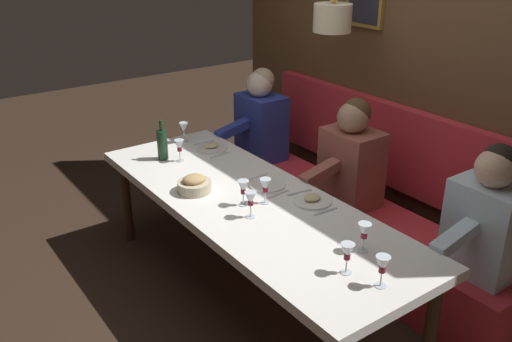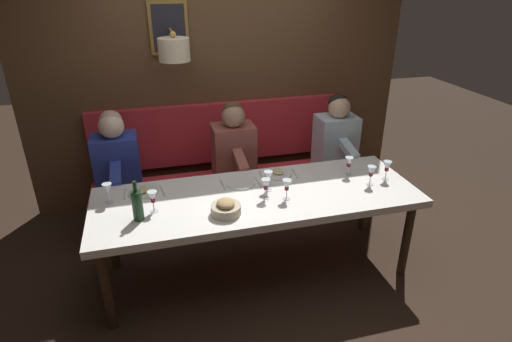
{
  "view_description": "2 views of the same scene",
  "coord_description": "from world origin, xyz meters",
  "px_view_note": "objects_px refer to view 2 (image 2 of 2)",
  "views": [
    {
      "loc": [
        -1.77,
        -2.53,
        2.3
      ],
      "look_at": [
        0.05,
        -0.0,
        0.92
      ],
      "focal_mm": 38.69,
      "sensor_mm": 36.0,
      "label": 1
    },
    {
      "loc": [
        -2.81,
        0.77,
        2.33
      ],
      "look_at": [
        0.05,
        -0.0,
        0.92
      ],
      "focal_mm": 29.5,
      "sensor_mm": 36.0,
      "label": 2
    }
  ],
  "objects_px": {
    "diner_nearest": "(336,135)",
    "wine_glass_5": "(287,186)",
    "dining_table": "(258,201)",
    "wine_glass_2": "(268,177)",
    "wine_glass_7": "(266,185)",
    "bread_bowl": "(226,208)",
    "wine_bottle": "(137,205)",
    "wine_glass_0": "(371,172)",
    "wine_glass_4": "(153,198)",
    "diner_middle": "(116,157)",
    "wine_glass_6": "(387,167)",
    "wine_glass_3": "(349,163)",
    "diner_near": "(234,145)",
    "wine_glass_1": "(107,189)"
  },
  "relations": [
    {
      "from": "wine_glass_0",
      "to": "wine_glass_7",
      "type": "distance_m",
      "value": 0.89
    },
    {
      "from": "wine_glass_1",
      "to": "wine_glass_6",
      "type": "xyz_separation_m",
      "value": [
        -0.18,
        -2.23,
        -0.0
      ]
    },
    {
      "from": "wine_bottle",
      "to": "diner_nearest",
      "type": "bearing_deg",
      "value": -62.8
    },
    {
      "from": "wine_glass_7",
      "to": "bread_bowl",
      "type": "relative_size",
      "value": 0.75
    },
    {
      "from": "wine_glass_4",
      "to": "wine_bottle",
      "type": "height_order",
      "value": "wine_bottle"
    },
    {
      "from": "wine_glass_0",
      "to": "wine_glass_4",
      "type": "xyz_separation_m",
      "value": [
        0.02,
        1.74,
        -0.0
      ]
    },
    {
      "from": "wine_glass_3",
      "to": "wine_glass_7",
      "type": "bearing_deg",
      "value": 104.81
    },
    {
      "from": "wine_glass_5",
      "to": "diner_near",
      "type": "bearing_deg",
      "value": 10.98
    },
    {
      "from": "wine_glass_3",
      "to": "wine_glass_6",
      "type": "relative_size",
      "value": 1.0
    },
    {
      "from": "wine_glass_0",
      "to": "wine_glass_6",
      "type": "relative_size",
      "value": 1.0
    },
    {
      "from": "wine_glass_4",
      "to": "wine_glass_5",
      "type": "relative_size",
      "value": 1.0
    },
    {
      "from": "diner_nearest",
      "to": "wine_bottle",
      "type": "distance_m",
      "value": 2.23
    },
    {
      "from": "bread_bowl",
      "to": "diner_nearest",
      "type": "bearing_deg",
      "value": -51.16
    },
    {
      "from": "wine_glass_3",
      "to": "wine_glass_5",
      "type": "xyz_separation_m",
      "value": [
        -0.26,
        0.65,
        0.0
      ]
    },
    {
      "from": "diner_near",
      "to": "wine_glass_1",
      "type": "bearing_deg",
      "value": 122.88
    },
    {
      "from": "diner_nearest",
      "to": "wine_glass_5",
      "type": "height_order",
      "value": "diner_nearest"
    },
    {
      "from": "diner_middle",
      "to": "wine_glass_6",
      "type": "height_order",
      "value": "diner_middle"
    },
    {
      "from": "diner_nearest",
      "to": "wine_glass_0",
      "type": "bearing_deg",
      "value": 171.78
    },
    {
      "from": "wine_glass_0",
      "to": "wine_glass_7",
      "type": "bearing_deg",
      "value": 89.92
    },
    {
      "from": "dining_table",
      "to": "diner_middle",
      "type": "relative_size",
      "value": 3.23
    },
    {
      "from": "diner_middle",
      "to": "wine_glass_2",
      "type": "height_order",
      "value": "diner_middle"
    },
    {
      "from": "wine_glass_6",
      "to": "wine_glass_7",
      "type": "distance_m",
      "value": 1.07
    },
    {
      "from": "diner_middle",
      "to": "wine_glass_6",
      "type": "relative_size",
      "value": 4.82
    },
    {
      "from": "wine_glass_2",
      "to": "wine_bottle",
      "type": "relative_size",
      "value": 0.55
    },
    {
      "from": "dining_table",
      "to": "wine_glass_2",
      "type": "bearing_deg",
      "value": -64.32
    },
    {
      "from": "wine_glass_0",
      "to": "wine_glass_2",
      "type": "xyz_separation_m",
      "value": [
        0.13,
        0.84,
        0.0
      ]
    },
    {
      "from": "dining_table",
      "to": "wine_glass_0",
      "type": "distance_m",
      "value": 0.96
    },
    {
      "from": "wine_glass_2",
      "to": "wine_glass_6",
      "type": "bearing_deg",
      "value": -94.01
    },
    {
      "from": "diner_near",
      "to": "wine_glass_1",
      "type": "xyz_separation_m",
      "value": [
        -0.72,
        1.12,
        0.04
      ]
    },
    {
      "from": "diner_near",
      "to": "wine_glass_5",
      "type": "bearing_deg",
      "value": -169.02
    },
    {
      "from": "wine_glass_4",
      "to": "wine_glass_6",
      "type": "xyz_separation_m",
      "value": [
        0.03,
        -1.91,
        0.0
      ]
    },
    {
      "from": "diner_middle",
      "to": "wine_glass_6",
      "type": "distance_m",
      "value": 2.38
    },
    {
      "from": "wine_glass_6",
      "to": "wine_bottle",
      "type": "height_order",
      "value": "wine_bottle"
    },
    {
      "from": "wine_glass_1",
      "to": "bread_bowl",
      "type": "relative_size",
      "value": 0.75
    },
    {
      "from": "diner_nearest",
      "to": "wine_glass_2",
      "type": "bearing_deg",
      "value": 130.52
    },
    {
      "from": "wine_bottle",
      "to": "bread_bowl",
      "type": "height_order",
      "value": "wine_bottle"
    },
    {
      "from": "diner_nearest",
      "to": "wine_glass_6",
      "type": "height_order",
      "value": "diner_nearest"
    },
    {
      "from": "wine_glass_1",
      "to": "wine_glass_2",
      "type": "xyz_separation_m",
      "value": [
        -0.11,
        -1.22,
        -0.0
      ]
    },
    {
      "from": "wine_glass_3",
      "to": "wine_glass_6",
      "type": "xyz_separation_m",
      "value": [
        -0.16,
        -0.27,
        -0.0
      ]
    },
    {
      "from": "wine_glass_6",
      "to": "wine_bottle",
      "type": "relative_size",
      "value": 0.55
    },
    {
      "from": "diner_middle",
      "to": "wine_glass_0",
      "type": "relative_size",
      "value": 4.82
    },
    {
      "from": "dining_table",
      "to": "wine_glass_2",
      "type": "height_order",
      "value": "wine_glass_2"
    },
    {
      "from": "diner_near",
      "to": "wine_glass_2",
      "type": "relative_size",
      "value": 4.82
    },
    {
      "from": "wine_bottle",
      "to": "bread_bowl",
      "type": "bearing_deg",
      "value": -98.1
    },
    {
      "from": "wine_glass_4",
      "to": "wine_glass_0",
      "type": "bearing_deg",
      "value": -90.72
    },
    {
      "from": "wine_glass_2",
      "to": "wine_glass_6",
      "type": "height_order",
      "value": "same"
    },
    {
      "from": "diner_nearest",
      "to": "wine_glass_0",
      "type": "relative_size",
      "value": 4.82
    },
    {
      "from": "diner_nearest",
      "to": "wine_glass_2",
      "type": "height_order",
      "value": "diner_nearest"
    },
    {
      "from": "wine_glass_4",
      "to": "bread_bowl",
      "type": "height_order",
      "value": "wine_glass_4"
    },
    {
      "from": "diner_nearest",
      "to": "wine_glass_7",
      "type": "bearing_deg",
      "value": 132.86
    }
  ]
}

